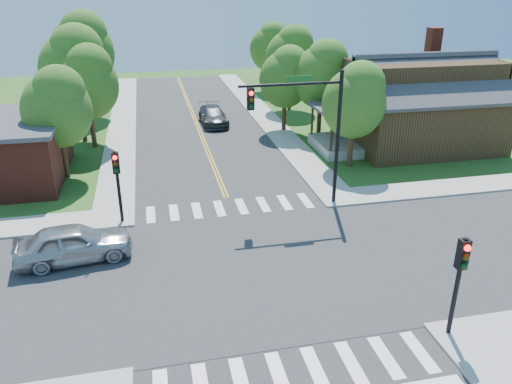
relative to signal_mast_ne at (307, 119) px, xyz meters
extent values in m
plane|color=#2C541A|center=(-3.91, -5.59, -4.85)|extent=(100.00, 100.00, 0.00)
cube|color=#2D2D30|center=(-3.91, -5.59, -4.83)|extent=(10.00, 90.00, 0.04)
cube|color=#2D2D30|center=(-3.91, -5.59, -4.83)|extent=(90.00, 10.00, 0.04)
cube|color=#2D2D30|center=(-3.91, -5.59, -4.85)|extent=(10.20, 10.20, 0.06)
cube|color=#9E9B93|center=(2.19, 19.41, -4.78)|extent=(2.20, 40.00, 0.14)
cube|color=#9E9B93|center=(-10.01, 19.41, -4.78)|extent=(2.20, 40.00, 0.14)
cube|color=white|center=(-8.11, 0.61, -4.80)|extent=(0.45, 2.00, 0.01)
cube|color=white|center=(-6.91, 0.61, -4.80)|extent=(0.45, 2.00, 0.01)
cube|color=white|center=(-5.71, 0.61, -4.80)|extent=(0.45, 2.00, 0.01)
cube|color=white|center=(-4.51, 0.61, -4.80)|extent=(0.45, 2.00, 0.01)
cube|color=white|center=(-3.31, 0.61, -4.80)|extent=(0.45, 2.00, 0.01)
cube|color=white|center=(-2.11, 0.61, -4.80)|extent=(0.45, 2.00, 0.01)
cube|color=white|center=(-0.91, 0.61, -4.80)|extent=(0.45, 2.00, 0.01)
cube|color=white|center=(0.29, 0.61, -4.80)|extent=(0.45, 2.00, 0.01)
cube|color=white|center=(-5.71, -11.79, -4.80)|extent=(0.45, 2.00, 0.01)
cube|color=white|center=(-4.51, -11.79, -4.80)|extent=(0.45, 2.00, 0.01)
cube|color=white|center=(-3.31, -11.79, -4.80)|extent=(0.45, 2.00, 0.01)
cube|color=white|center=(-2.11, -11.79, -4.80)|extent=(0.45, 2.00, 0.01)
cube|color=white|center=(-0.91, -11.79, -4.80)|extent=(0.45, 2.00, 0.01)
cube|color=white|center=(0.29, -11.79, -4.80)|extent=(0.45, 2.00, 0.01)
cube|color=gold|center=(-4.01, 20.66, -4.80)|extent=(0.10, 37.50, 0.01)
cube|color=gold|center=(-3.81, 20.66, -4.80)|extent=(0.10, 37.50, 0.01)
cylinder|color=black|center=(1.69, 0.01, -1.25)|extent=(0.20, 0.20, 7.20)
cylinder|color=black|center=(-0.91, 0.01, 1.75)|extent=(5.20, 0.14, 0.14)
cube|color=#19591E|center=(-0.51, -0.04, 2.00)|extent=(1.40, 0.04, 0.30)
cube|color=black|center=(-2.91, 0.01, 1.12)|extent=(0.34, 0.28, 1.05)
sphere|color=#FF0C0C|center=(-2.91, -0.16, 1.44)|extent=(0.22, 0.22, 0.22)
sphere|color=#3F2605|center=(-2.91, -0.16, 1.12)|extent=(0.22, 0.22, 0.22)
sphere|color=#05330F|center=(-2.91, -0.16, 0.80)|extent=(0.22, 0.22, 0.22)
cylinder|color=black|center=(1.69, -11.19, -2.95)|extent=(0.16, 0.16, 3.80)
cube|color=black|center=(1.69, -11.19, -1.63)|extent=(0.34, 0.28, 1.05)
sphere|color=#FF0C0C|center=(1.69, -11.36, -1.31)|extent=(0.22, 0.22, 0.22)
sphere|color=#3F2605|center=(1.69, -11.36, -1.63)|extent=(0.22, 0.22, 0.22)
sphere|color=#05330F|center=(1.69, -11.36, -1.95)|extent=(0.22, 0.22, 0.22)
cylinder|color=black|center=(-9.51, 0.01, -2.95)|extent=(0.16, 0.16, 3.80)
cube|color=black|center=(-9.51, 0.01, -1.63)|extent=(0.34, 0.28, 1.05)
sphere|color=#FF0C0C|center=(-9.51, -0.16, -1.31)|extent=(0.22, 0.22, 0.22)
sphere|color=#3F2605|center=(-9.51, -0.16, -1.63)|extent=(0.22, 0.22, 0.22)
sphere|color=#05330F|center=(-9.51, -0.16, -1.95)|extent=(0.22, 0.22, 0.22)
cube|color=black|center=(11.29, 8.61, -2.85)|extent=(10.00, 8.00, 4.00)
cube|color=#9E9B93|center=(4.99, 8.61, -4.50)|extent=(2.60, 4.50, 0.70)
cylinder|color=black|center=(3.89, 6.61, -3.25)|extent=(0.18, 0.18, 2.50)
cylinder|color=black|center=(3.89, 10.61, -3.25)|extent=(0.18, 0.18, 2.50)
cube|color=#38383D|center=(4.99, 8.61, -1.90)|extent=(2.80, 4.80, 0.18)
cube|color=maroon|center=(13.79, 12.11, -1.30)|extent=(0.90, 0.90, 7.11)
cylinder|color=#382314|center=(4.77, 5.36, -3.58)|extent=(0.34, 0.34, 2.54)
ellipsoid|color=#325D1B|center=(4.77, 5.36, -0.71)|extent=(4.01, 3.81, 4.41)
sphere|color=#325D1B|center=(5.07, 5.16, 0.49)|extent=(2.94, 2.94, 2.94)
cylinder|color=#382314|center=(5.15, 12.63, -3.49)|extent=(0.34, 0.34, 2.73)
ellipsoid|color=#325D1B|center=(5.15, 12.63, -0.40)|extent=(4.30, 4.09, 4.74)
sphere|color=#325D1B|center=(5.45, 12.43, 0.89)|extent=(3.16, 3.16, 3.16)
cylinder|color=#382314|center=(5.09, 20.88, -3.42)|extent=(0.34, 0.34, 2.86)
ellipsoid|color=#325D1B|center=(5.09, 20.88, -0.19)|extent=(4.51, 4.29, 4.96)
sphere|color=#325D1B|center=(5.39, 20.68, 1.17)|extent=(3.31, 3.31, 3.31)
cylinder|color=#382314|center=(5.31, 29.56, -3.50)|extent=(0.34, 0.34, 2.70)
ellipsoid|color=#325D1B|center=(5.31, 29.56, -0.45)|extent=(4.26, 4.04, 4.68)
sphere|color=#325D1B|center=(5.61, 29.36, 0.83)|extent=(3.12, 3.12, 3.12)
cylinder|color=#382314|center=(-13.01, 7.25, -3.57)|extent=(0.34, 0.34, 2.56)
ellipsoid|color=#325D1B|center=(-13.01, 7.25, -0.67)|extent=(4.04, 3.84, 4.45)
sphere|color=#325D1B|center=(-12.71, 7.05, 0.54)|extent=(2.96, 2.96, 2.96)
cylinder|color=#382314|center=(-12.64, 14.71, -3.26)|extent=(0.34, 0.34, 3.18)
ellipsoid|color=#325D1B|center=(-12.64, 14.71, 0.34)|extent=(5.03, 4.78, 5.53)
sphere|color=#325D1B|center=(-12.34, 14.51, 1.85)|extent=(3.69, 3.69, 3.69)
cylinder|color=#382314|center=(-12.85, 22.45, -3.17)|extent=(0.34, 0.34, 3.36)
ellipsoid|color=#325D1B|center=(-12.85, 22.45, 0.63)|extent=(5.30, 5.04, 5.83)
sphere|color=#325D1B|center=(-12.55, 22.25, 2.22)|extent=(3.89, 3.89, 3.89)
cylinder|color=#382314|center=(-12.90, 31.65, -3.51)|extent=(0.34, 0.34, 2.69)
ellipsoid|color=#325D1B|center=(-12.90, 31.65, -0.47)|extent=(4.24, 4.03, 4.67)
sphere|color=#325D1B|center=(-12.60, 31.45, 0.80)|extent=(3.11, 3.11, 3.11)
cylinder|color=#382314|center=(2.71, 14.08, -3.59)|extent=(0.34, 0.34, 2.52)
ellipsoid|color=#325D1B|center=(2.71, 14.08, -0.74)|extent=(3.98, 3.78, 4.37)
sphere|color=#325D1B|center=(3.01, 13.88, 0.45)|extent=(2.92, 2.92, 2.92)
cylinder|color=#382314|center=(-11.81, 13.08, -3.48)|extent=(0.34, 0.34, 2.75)
ellipsoid|color=#325D1B|center=(-11.81, 13.08, -0.37)|extent=(4.33, 4.12, 4.77)
sphere|color=#325D1B|center=(-11.51, 12.88, 0.93)|extent=(3.18, 3.18, 3.18)
imported|color=#AAAEB1|center=(-11.40, -3.27, -4.02)|extent=(3.13, 5.34, 1.66)
imported|color=#313337|center=(-2.55, 17.19, -4.12)|extent=(2.30, 5.12, 1.46)
camera|label=1|loc=(-7.75, -23.31, 6.51)|focal=35.00mm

